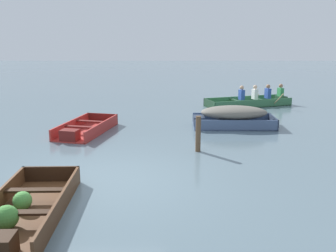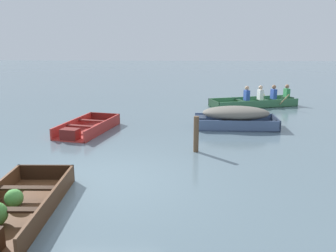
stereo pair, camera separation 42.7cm
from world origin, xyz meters
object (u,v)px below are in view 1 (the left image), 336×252
(dinghy_dark_varnish_foreground, at_px, (22,212))
(skiff_red_near_moored, at_px, (85,129))
(skiff_slate_blue_mid_moored, at_px, (233,115))
(mooring_post, at_px, (198,134))
(rowboat_green_with_crew, at_px, (253,101))

(dinghy_dark_varnish_foreground, xyz_separation_m, skiff_red_near_moored, (-0.26, 5.77, -0.02))
(skiff_red_near_moored, relative_size, skiff_slate_blue_mid_moored, 1.02)
(dinghy_dark_varnish_foreground, bearing_deg, mooring_post, 50.54)
(skiff_slate_blue_mid_moored, bearing_deg, mooring_post, -116.03)
(skiff_red_near_moored, bearing_deg, mooring_post, -28.51)
(dinghy_dark_varnish_foreground, height_order, skiff_slate_blue_mid_moored, skiff_slate_blue_mid_moored)
(rowboat_green_with_crew, bearing_deg, skiff_red_near_moored, -142.02)
(dinghy_dark_varnish_foreground, distance_m, mooring_post, 5.05)
(dinghy_dark_varnish_foreground, relative_size, mooring_post, 3.14)
(skiff_red_near_moored, relative_size, rowboat_green_with_crew, 0.71)
(dinghy_dark_varnish_foreground, height_order, mooring_post, mooring_post)
(skiff_red_near_moored, height_order, skiff_slate_blue_mid_moored, skiff_slate_blue_mid_moored)
(skiff_slate_blue_mid_moored, bearing_deg, skiff_red_near_moored, -169.08)
(skiff_red_near_moored, distance_m, rowboat_green_with_crew, 8.12)
(skiff_slate_blue_mid_moored, relative_size, rowboat_green_with_crew, 0.70)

